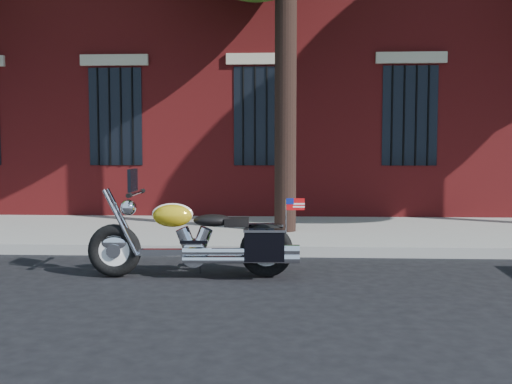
{
  "coord_description": "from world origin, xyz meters",
  "views": [
    {
      "loc": [
        0.49,
        -6.61,
        1.47
      ],
      "look_at": [
        0.12,
        0.8,
        0.95
      ],
      "focal_mm": 40.0,
      "sensor_mm": 36.0,
      "label": 1
    }
  ],
  "objects": [
    {
      "name": "ground",
      "position": [
        0.0,
        0.0,
        0.0
      ],
      "size": [
        120.0,
        120.0,
        0.0
      ],
      "primitive_type": "plane",
      "color": "black",
      "rests_on": "ground"
    },
    {
      "name": "curb",
      "position": [
        0.0,
        1.38,
        0.07
      ],
      "size": [
        40.0,
        0.16,
        0.15
      ],
      "primitive_type": "cube",
      "color": "gray",
      "rests_on": "ground"
    },
    {
      "name": "sidewalk",
      "position": [
        0.0,
        3.26,
        0.07
      ],
      "size": [
        40.0,
        3.6,
        0.15
      ],
      "primitive_type": "cube",
      "color": "gray",
      "rests_on": "ground"
    },
    {
      "name": "motorcycle",
      "position": [
        -0.48,
        -0.05,
        0.43
      ],
      "size": [
        2.53,
        0.76,
        1.27
      ],
      "rotation": [
        0.0,
        0.0,
        0.05
      ],
      "color": "black",
      "rests_on": "ground"
    }
  ]
}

